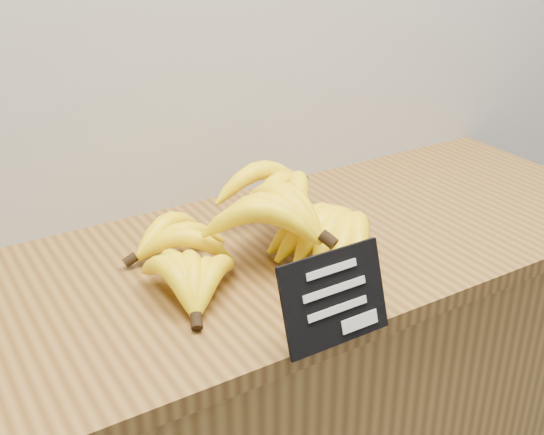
{
  "coord_description": "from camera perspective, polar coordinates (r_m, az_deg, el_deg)",
  "views": [
    {
      "loc": [
        -0.71,
        1.86,
        1.5
      ],
      "look_at": [
        -0.2,
        2.7,
        1.02
      ],
      "focal_mm": 45.0,
      "sensor_mm": 36.0,
      "label": 1
    }
  ],
  "objects": [
    {
      "name": "counter_top",
      "position": [
        1.18,
        -1.26,
        -3.67
      ],
      "size": [
        1.52,
        0.54,
        0.03
      ],
      "primitive_type": "cube",
      "color": "brown",
      "rests_on": "counter"
    },
    {
      "name": "chalkboard_sign",
      "position": [
        0.94,
        5.27,
        -6.74
      ],
      "size": [
        0.16,
        0.05,
        0.13
      ],
      "primitive_type": "cube",
      "rotation": [
        -0.32,
        0.0,
        0.0
      ],
      "color": "black",
      "rests_on": "counter_top"
    },
    {
      "name": "banana_pile",
      "position": [
        1.13,
        -0.83,
        -1.0
      ],
      "size": [
        0.5,
        0.35,
        0.13
      ],
      "color": "#FFE50A",
      "rests_on": "counter_top"
    }
  ]
}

